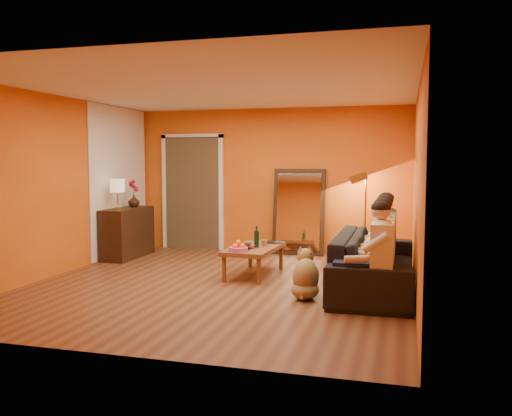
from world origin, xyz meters
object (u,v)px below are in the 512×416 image
(person_mid_right, at_px, (385,242))
(tumbler, at_px, (264,243))
(person_mid_left, at_px, (384,249))
(vase, at_px, (134,201))
(table_lamp, at_px, (118,194))
(floor_lamp, at_px, (365,218))
(person_far_left, at_px, (382,257))
(wine_bottle, at_px, (257,237))
(coffee_table, at_px, (254,261))
(dog, at_px, (306,273))
(sofa, at_px, (374,262))
(laptop, at_px, (272,243))
(person_far_right, at_px, (387,236))
(mirror_frame, at_px, (299,212))
(sideboard, at_px, (127,233))

(person_mid_right, bearing_deg, tumbler, 165.41)
(person_mid_left, relative_size, vase, 5.78)
(table_lamp, xyz_separation_m, floor_lamp, (3.98, 0.99, -0.39))
(person_far_left, relative_size, tumbler, 12.51)
(wine_bottle, xyz_separation_m, tumbler, (0.07, 0.17, -0.11))
(coffee_table, bearing_deg, wine_bottle, -42.02)
(floor_lamp, height_order, person_mid_left, floor_lamp)
(table_lamp, relative_size, person_mid_left, 0.42)
(coffee_table, height_order, dog, dog)
(sofa, bearing_deg, floor_lamp, 7.48)
(laptop, bearing_deg, person_far_right, -5.63)
(floor_lamp, bearing_deg, person_mid_right, -86.77)
(dog, bearing_deg, tumbler, 111.24)
(person_far_left, bearing_deg, sofa, 97.41)
(coffee_table, bearing_deg, person_mid_right, -7.17)
(vase, bearing_deg, person_mid_right, -18.36)
(mirror_frame, height_order, floor_lamp, mirror_frame)
(mirror_frame, relative_size, coffee_table, 1.25)
(person_mid_right, distance_m, vase, 4.62)
(coffee_table, distance_m, person_mid_left, 2.10)
(tumbler, bearing_deg, person_far_right, 3.21)
(floor_lamp, distance_m, laptop, 1.79)
(sideboard, relative_size, sofa, 0.48)
(table_lamp, xyz_separation_m, person_mid_left, (4.37, -1.45, -0.49))
(sideboard, distance_m, laptop, 2.74)
(dog, bearing_deg, person_mid_right, 26.46)
(table_lamp, distance_m, person_far_left, 4.83)
(sideboard, distance_m, person_far_right, 4.42)
(person_far_right, relative_size, tumbler, 12.51)
(coffee_table, bearing_deg, laptop, 65.76)
(mirror_frame, height_order, sofa, mirror_frame)
(person_far_left, distance_m, tumbler, 2.34)
(dog, height_order, tumbler, dog)
(mirror_frame, distance_m, person_mid_right, 2.78)
(floor_lamp, xyz_separation_m, laptop, (-1.29, -1.21, -0.29))
(person_far_left, height_order, laptop, person_far_left)
(table_lamp, bearing_deg, laptop, -4.63)
(person_mid_right, xyz_separation_m, tumbler, (-1.74, 0.45, -0.14))
(coffee_table, height_order, laptop, laptop)
(sofa, distance_m, dog, 1.02)
(wine_bottle, bearing_deg, person_far_right, 8.42)
(person_mid_left, height_order, laptop, person_mid_left)
(floor_lamp, height_order, person_far_right, floor_lamp)
(floor_lamp, height_order, person_mid_right, floor_lamp)
(person_far_left, height_order, person_mid_left, same)
(sideboard, bearing_deg, person_mid_right, -15.36)
(sofa, height_order, vase, vase)
(person_mid_left, bearing_deg, vase, 155.40)
(person_far_left, bearing_deg, coffee_table, 142.37)
(wine_bottle, bearing_deg, tumbler, 67.62)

